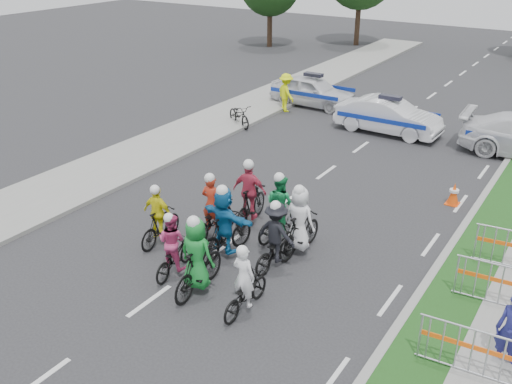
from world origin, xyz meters
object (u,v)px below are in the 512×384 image
Objects in this scene: spectator_0 at (512,332)px; barrier_0 at (471,354)px; police_car_0 at (313,91)px; rider_5 at (225,227)px; police_car_1 at (388,116)px; cone_0 at (454,194)px; rider_7 at (300,227)px; rider_1 at (198,263)px; rider_4 at (277,241)px; rider_6 at (213,215)px; parked_bike at (239,115)px; rider_0 at (245,289)px; rider_2 at (173,250)px; rider_3 at (159,221)px; rider_8 at (280,213)px; rider_9 at (250,199)px; marshal_hiviz at (286,93)px; barrier_1 at (501,287)px.

barrier_0 is at bearing -113.21° from spectator_0.
barrier_0 is (-0.52, -0.69, -0.27)m from spectator_0.
police_car_0 reaches higher than barrier_0.
rider_5 reaches higher than police_car_1.
police_car_0 reaches higher than cone_0.
police_car_1 is (-1.62, 10.50, -0.05)m from rider_7.
rider_1 reaches higher than spectator_0.
rider_7 reaches higher than barrier_0.
rider_4 reaches higher than police_car_0.
rider_6 reaches higher than parked_bike.
rider_2 is at bearing -8.93° from rider_0.
rider_6 is (0.92, 1.12, -0.05)m from rider_3.
rider_4 is at bearing -114.59° from cone_0.
rider_8 is (-1.07, 3.31, 0.15)m from rider_0.
rider_5 is (-1.36, -0.28, 0.13)m from rider_4.
rider_6 is at bearing 165.86° from barrier_0.
rider_5 is 1.01× the size of rider_9.
police_car_0 reaches higher than parked_bike.
rider_9 is at bearing -80.21° from rider_1.
rider_8 is at bearing -72.76° from rider_0.
rider_7 is at bearing -116.67° from cone_0.
spectator_0 is 17.42m from marshal_hiviz.
rider_2 is at bearing 139.35° from rider_3.
rider_1 is 2.56m from rider_3.
police_car_0 is (-4.58, 13.57, -0.14)m from rider_5.
rider_5 is at bearing -169.77° from spectator_0.
spectator_0 is at bearing -167.45° from rider_0.
parked_bike is (-5.19, 10.42, -0.15)m from rider_2.
rider_3 is at bearing 46.94° from rider_8.
rider_5 is at bearing 137.39° from rider_6.
rider_1 is 1.09× the size of rider_4.
rider_7 is 1.19× the size of spectator_0.
rider_9 reaches higher than marshal_hiviz.
marshal_hiviz is (-5.10, 0.41, 0.17)m from police_car_1.
rider_9 is 9.01m from parked_bike.
rider_6 is 13.38m from police_car_0.
parked_bike is (-12.17, 7.67, -0.08)m from barrier_1.
rider_3 is at bearing -127.53° from parked_bike.
rider_7 is (2.43, 0.45, 0.14)m from rider_6.
parked_bike is (-4.86, 8.38, -0.15)m from rider_6.
barrier_1 is (8.24, 1.84, -0.11)m from rider_3.
police_car_1 reaches higher than police_car_0.
police_car_1 is at bearing -91.74° from rider_1.
rider_5 is 11.65m from police_car_1.
spectator_0 reaches higher than cone_0.
barrier_1 is at bearing -179.32° from rider_6.
rider_7 is at bearing 157.71° from rider_8.
rider_9 is (-1.79, 1.54, 0.05)m from rider_4.
barrier_1 is at bearing -173.14° from rider_7.
rider_8 is at bearing 149.70° from marshal_hiviz.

